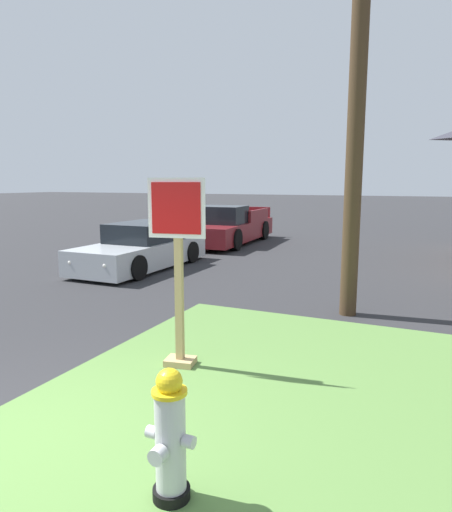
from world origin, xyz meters
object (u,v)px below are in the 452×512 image
fire_hydrant (170,438)px  utility_pole (359,51)px  pickup_truck_maroon (227,228)px  stop_sign (179,277)px  manhole_cover (162,360)px  parked_sedan_silver (142,249)px

fire_hydrant → utility_pole: 6.81m
fire_hydrant → pickup_truck_maroon: pickup_truck_maroon is taller
stop_sign → utility_pole: (1.49, 3.41, 3.26)m
fire_hydrant → manhole_cover: 2.85m
pickup_truck_maroon → utility_pole: utility_pole is taller
stop_sign → fire_hydrant: bearing=-61.4°
fire_hydrant → parked_sedan_silver: size_ratio=0.22×
pickup_truck_maroon → stop_sign: bearing=-68.5°
stop_sign → pickup_truck_maroon: bearing=111.5°
pickup_truck_maroon → parked_sedan_silver: bearing=-90.5°
pickup_truck_maroon → utility_pole: 10.49m
stop_sign → parked_sedan_silver: (-4.45, 5.63, -0.67)m
fire_hydrant → stop_sign: 2.53m
stop_sign → manhole_cover: size_ratio=3.32×
parked_sedan_silver → manhole_cover: bearing=-53.3°
fire_hydrant → stop_sign: size_ratio=0.43×
fire_hydrant → stop_sign: bearing=118.6°
parked_sedan_silver → utility_pole: size_ratio=0.51×
fire_hydrant → pickup_truck_maroon: size_ratio=0.18×
manhole_cover → utility_pole: (1.88, 3.23, 4.46)m
fire_hydrant → manhole_cover: bearing=123.8°
stop_sign → manhole_cover: stop_sign is taller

